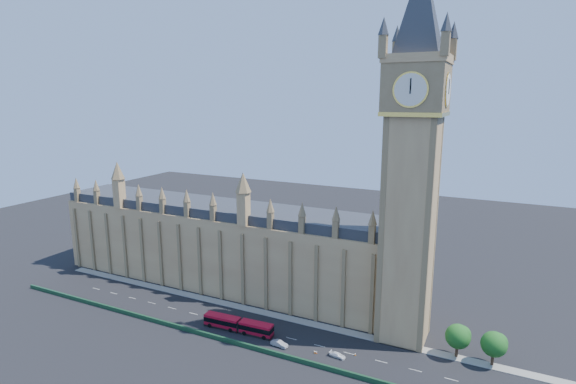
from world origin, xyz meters
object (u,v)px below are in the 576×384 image
at_px(car_grey, 240,329).
at_px(car_white, 337,355).
at_px(red_bus, 238,325).
at_px(car_silver, 279,344).

height_order(car_grey, car_white, car_grey).
xyz_separation_m(red_bus, car_white, (28.68, -0.25, -1.22)).
bearing_deg(red_bus, car_grey, -25.91).
xyz_separation_m(car_grey, car_white, (27.86, 0.09, -0.19)).
height_order(red_bus, car_white, red_bus).
relative_size(car_grey, car_silver, 1.01).
height_order(car_grey, car_silver, car_grey).
bearing_deg(car_white, car_grey, 95.09).
bearing_deg(car_silver, red_bus, 86.76).
xyz_separation_m(red_bus, car_grey, (0.82, -0.34, -1.03)).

